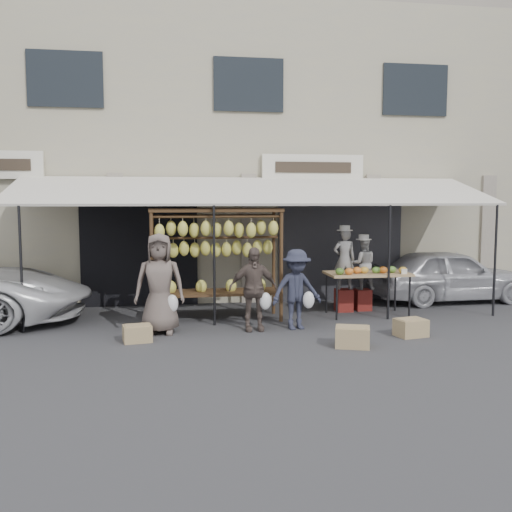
{
  "coord_description": "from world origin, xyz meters",
  "views": [
    {
      "loc": [
        -1.88,
        -9.62,
        2.4
      ],
      "look_at": [
        -0.16,
        1.4,
        1.3
      ],
      "focal_mm": 40.0,
      "sensor_mm": 36.0,
      "label": 1
    }
  ],
  "objects_px": {
    "customer_right": "(296,289)",
    "crate_near_a": "(353,337)",
    "customer_left": "(159,284)",
    "customer_mid": "(253,289)",
    "produce_table": "(368,274)",
    "banana_rack": "(216,242)",
    "crate_far": "(137,334)",
    "vendor_right": "(363,264)",
    "sedan": "(449,275)",
    "crate_near_b": "(411,328)",
    "vendor_left": "(344,259)"
  },
  "relations": [
    {
      "from": "banana_rack",
      "to": "customer_right",
      "type": "xyz_separation_m",
      "value": [
        1.4,
        -1.02,
        -0.83
      ]
    },
    {
      "from": "customer_mid",
      "to": "crate_near_a",
      "type": "height_order",
      "value": "customer_mid"
    },
    {
      "from": "vendor_right",
      "to": "customer_right",
      "type": "distance_m",
      "value": 2.43
    },
    {
      "from": "vendor_left",
      "to": "vendor_right",
      "type": "distance_m",
      "value": 0.46
    },
    {
      "from": "customer_left",
      "to": "sedan",
      "type": "bearing_deg",
      "value": 21.56
    },
    {
      "from": "customer_mid",
      "to": "crate_far",
      "type": "distance_m",
      "value": 2.23
    },
    {
      "from": "banana_rack",
      "to": "produce_table",
      "type": "height_order",
      "value": "banana_rack"
    },
    {
      "from": "banana_rack",
      "to": "produce_table",
      "type": "xyz_separation_m",
      "value": [
        3.14,
        -0.06,
        -0.7
      ]
    },
    {
      "from": "customer_right",
      "to": "crate_near_a",
      "type": "xyz_separation_m",
      "value": [
        0.62,
        -1.41,
        -0.58
      ]
    },
    {
      "from": "customer_mid",
      "to": "customer_right",
      "type": "height_order",
      "value": "customer_mid"
    },
    {
      "from": "produce_table",
      "to": "crate_far",
      "type": "relative_size",
      "value": 3.63
    },
    {
      "from": "banana_rack",
      "to": "crate_far",
      "type": "distance_m",
      "value": 2.58
    },
    {
      "from": "vendor_right",
      "to": "customer_mid",
      "type": "xyz_separation_m",
      "value": [
        -2.65,
        -1.54,
        -0.25
      ]
    },
    {
      "from": "customer_right",
      "to": "crate_near_b",
      "type": "xyz_separation_m",
      "value": [
        1.87,
        -0.88,
        -0.59
      ]
    },
    {
      "from": "customer_right",
      "to": "sedan",
      "type": "bearing_deg",
      "value": 17.71
    },
    {
      "from": "vendor_left",
      "to": "crate_far",
      "type": "height_order",
      "value": "vendor_left"
    },
    {
      "from": "crate_far",
      "to": "customer_left",
      "type": "bearing_deg",
      "value": 55.81
    },
    {
      "from": "banana_rack",
      "to": "vendor_right",
      "type": "height_order",
      "value": "banana_rack"
    },
    {
      "from": "sedan",
      "to": "produce_table",
      "type": "bearing_deg",
      "value": 115.58
    },
    {
      "from": "produce_table",
      "to": "customer_right",
      "type": "distance_m",
      "value": 2.0
    },
    {
      "from": "vendor_right",
      "to": "customer_left",
      "type": "xyz_separation_m",
      "value": [
        -4.35,
        -1.53,
        -0.11
      ]
    },
    {
      "from": "crate_far",
      "to": "sedan",
      "type": "xyz_separation_m",
      "value": [
        7.11,
        2.79,
        0.49
      ]
    },
    {
      "from": "banana_rack",
      "to": "customer_left",
      "type": "height_order",
      "value": "banana_rack"
    },
    {
      "from": "customer_left",
      "to": "customer_right",
      "type": "xyz_separation_m",
      "value": [
        2.51,
        -0.03,
        -0.16
      ]
    },
    {
      "from": "customer_left",
      "to": "crate_near_a",
      "type": "relative_size",
      "value": 3.3
    },
    {
      "from": "banana_rack",
      "to": "produce_table",
      "type": "relative_size",
      "value": 1.53
    },
    {
      "from": "customer_left",
      "to": "crate_near_a",
      "type": "distance_m",
      "value": 3.52
    },
    {
      "from": "banana_rack",
      "to": "crate_near_a",
      "type": "bearing_deg",
      "value": -50.33
    },
    {
      "from": "crate_near_a",
      "to": "customer_right",
      "type": "bearing_deg",
      "value": 113.69
    },
    {
      "from": "banana_rack",
      "to": "sedan",
      "type": "xyz_separation_m",
      "value": [
        5.62,
        1.25,
        -0.94
      ]
    },
    {
      "from": "sedan",
      "to": "crate_far",
      "type": "bearing_deg",
      "value": 109.29
    },
    {
      "from": "customer_left",
      "to": "vendor_left",
      "type": "bearing_deg",
      "value": 23.86
    },
    {
      "from": "vendor_right",
      "to": "customer_mid",
      "type": "distance_m",
      "value": 3.08
    },
    {
      "from": "vendor_left",
      "to": "crate_far",
      "type": "relative_size",
      "value": 2.78
    },
    {
      "from": "vendor_left",
      "to": "sedan",
      "type": "relative_size",
      "value": 0.35
    },
    {
      "from": "crate_near_a",
      "to": "crate_near_b",
      "type": "height_order",
      "value": "crate_near_a"
    },
    {
      "from": "banana_rack",
      "to": "vendor_left",
      "type": "distance_m",
      "value": 2.87
    },
    {
      "from": "banana_rack",
      "to": "vendor_left",
      "type": "height_order",
      "value": "banana_rack"
    },
    {
      "from": "vendor_left",
      "to": "customer_mid",
      "type": "height_order",
      "value": "vendor_left"
    },
    {
      "from": "customer_right",
      "to": "sedan",
      "type": "height_order",
      "value": "customer_right"
    },
    {
      "from": "banana_rack",
      "to": "sedan",
      "type": "distance_m",
      "value": 5.84
    },
    {
      "from": "crate_far",
      "to": "sedan",
      "type": "height_order",
      "value": "sedan"
    },
    {
      "from": "vendor_right",
      "to": "customer_right",
      "type": "bearing_deg",
      "value": 52.0
    },
    {
      "from": "customer_mid",
      "to": "crate_near_a",
      "type": "xyz_separation_m",
      "value": [
        1.43,
        -1.43,
        -0.61
      ]
    },
    {
      "from": "customer_mid",
      "to": "produce_table",
      "type": "bearing_deg",
      "value": 19.8
    },
    {
      "from": "crate_near_a",
      "to": "sedan",
      "type": "distance_m",
      "value": 5.17
    },
    {
      "from": "banana_rack",
      "to": "customer_left",
      "type": "distance_m",
      "value": 1.63
    },
    {
      "from": "vendor_right",
      "to": "customer_left",
      "type": "bearing_deg",
      "value": 31.15
    },
    {
      "from": "customer_left",
      "to": "customer_right",
      "type": "relative_size",
      "value": 1.21
    },
    {
      "from": "sedan",
      "to": "vendor_left",
      "type": "bearing_deg",
      "value": 102.95
    }
  ]
}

